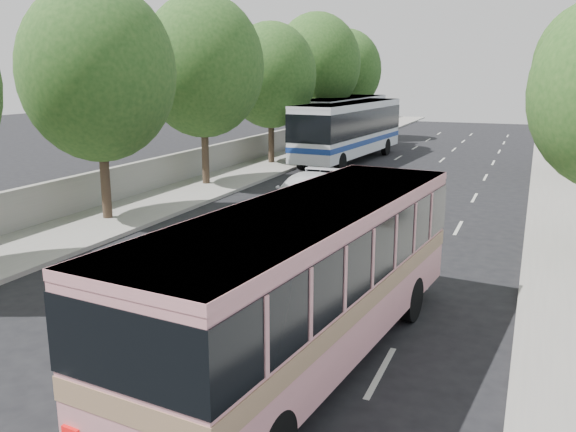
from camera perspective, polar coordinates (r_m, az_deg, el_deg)
The scene contains 15 objects.
ground at distance 15.26m, azimuth -5.14°, elevation -8.34°, with size 120.00×120.00×0.00m, color black.
sidewalk_left at distance 36.32m, azimuth -2.69°, elevation 4.52°, with size 4.00×90.00×0.15m, color #9E998E.
sidewalk_right at distance 33.10m, azimuth 25.14°, elevation 2.38°, with size 4.00×90.00×0.12m, color #9E998E.
low_wall at distance 36.99m, azimuth -5.25°, elevation 5.93°, with size 0.30×90.00×1.50m, color #9E998E.
tree_left_b at distance 23.83m, azimuth -17.35°, elevation 13.21°, with size 5.70×5.70×8.88m.
tree_left_c at distance 30.57m, azimuth -7.94°, elevation 14.15°, with size 6.00×6.00×9.35m.
tree_left_d at distance 37.67m, azimuth -1.54°, elevation 13.34°, with size 5.52×5.52×8.60m.
tree_left_e at distance 45.09m, azimuth 2.78°, elevation 14.34°, with size 6.30×6.30×9.82m.
tree_left_f at distance 52.75m, azimuth 5.53°, elevation 13.67°, with size 5.88×5.88×9.16m.
pink_bus at distance 11.68m, azimuth 2.07°, elevation -4.75°, with size 3.67×10.28×3.21m.
pink_taxi at distance 23.28m, azimuth 7.79°, elevation 1.33°, with size 1.96×4.88×1.66m, color #ED147F.
white_pickup at distance 24.98m, azimuth 1.61°, elevation 2.11°, with size 2.14×5.28×1.53m, color white.
tour_coach_front at distance 39.36m, azimuth 5.76°, elevation 8.38°, with size 3.72×12.81×3.78m.
tour_coach_rear at distance 44.02m, azimuth 5.12°, elevation 8.98°, with size 3.14×12.99×3.87m.
taxi_roof_sign at distance 23.11m, azimuth 7.86°, elevation 3.56°, with size 0.55×0.18×0.18m, color silver.
Camera 1 is at (6.57, -12.58, 5.62)m, focal length 38.00 mm.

